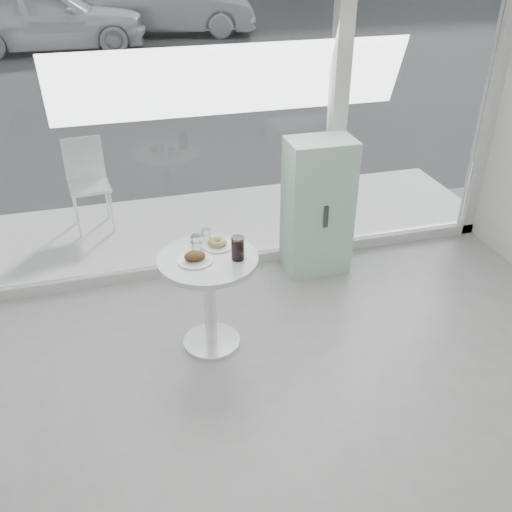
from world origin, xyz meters
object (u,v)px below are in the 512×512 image
object	(u,v)px
car_white	(46,17)
cola_glass	(238,249)
water_tumbler_b	(206,237)
plate_donut	(218,244)
main_table	(209,283)
patio_chair	(87,178)
car_silver	(174,7)
water_tumbler_a	(196,244)
mint_cabinet	(318,207)
plate_fritter	(195,257)

from	to	relation	value
car_white	cola_glass	distance (m)	12.39
water_tumbler_b	plate_donut	bearing A→B (deg)	-44.74
main_table	patio_chair	size ratio (longest dim) A/B	0.84
plate_donut	cola_glass	size ratio (longest dim) A/B	1.35
car_silver	water_tumbler_b	size ratio (longest dim) A/B	38.76
car_white	cola_glass	bearing A→B (deg)	-170.61
patio_chair	water_tumbler_a	world-z (taller)	patio_chair
patio_chair	plate_donut	distance (m)	2.27
patio_chair	cola_glass	world-z (taller)	patio_chair
car_silver	plate_donut	size ratio (longest dim) A/B	18.93
car_white	cola_glass	world-z (taller)	car_white
water_tumbler_a	cola_glass	bearing A→B (deg)	-37.30
mint_cabinet	patio_chair	size ratio (longest dim) A/B	1.36
main_table	car_silver	world-z (taller)	car_silver
plate_fritter	plate_donut	distance (m)	0.25
patio_chair	water_tumbler_b	world-z (taller)	patio_chair
plate_fritter	plate_donut	bearing A→B (deg)	40.22
plate_fritter	cola_glass	distance (m)	0.30
main_table	car_white	xyz separation A→B (m)	(-1.51, 12.20, 0.25)
plate_fritter	mint_cabinet	bearing A→B (deg)	34.70
car_white	main_table	bearing A→B (deg)	-171.50
car_white	water_tumbler_b	distance (m)	12.09
water_tumbler_a	water_tumbler_b	size ratio (longest dim) A/B	1.05
car_silver	water_tumbler_a	size ratio (longest dim) A/B	37.01
main_table	water_tumbler_b	xyz separation A→B (m)	(0.04, 0.21, 0.27)
patio_chair	water_tumbler_a	size ratio (longest dim) A/B	7.66
water_tumbler_a	cola_glass	xyz separation A→B (m)	(0.26, -0.20, 0.03)
plate_donut	water_tumbler_b	world-z (taller)	water_tumbler_b
plate_fritter	main_table	bearing A→B (deg)	12.49
mint_cabinet	plate_fritter	distance (m)	1.53
main_table	water_tumbler_b	world-z (taller)	water_tumbler_b
mint_cabinet	water_tumbler_a	size ratio (longest dim) A/B	10.43
water_tumbler_a	water_tumbler_b	bearing A→B (deg)	43.06
car_white	water_tumbler_a	xyz separation A→B (m)	(1.46, -12.07, 0.03)
patio_chair	car_white	world-z (taller)	car_white
patio_chair	plate_fritter	bearing A→B (deg)	-78.16
plate_donut	water_tumbler_b	distance (m)	0.10
patio_chair	plate_donut	world-z (taller)	patio_chair
cola_glass	main_table	bearing A→B (deg)	159.91
main_table	water_tumbler_a	distance (m)	0.31
mint_cabinet	plate_fritter	xyz separation A→B (m)	(-1.25, -0.87, 0.17)
plate_fritter	cola_glass	world-z (taller)	cola_glass
patio_chair	water_tumbler_a	xyz separation A→B (m)	(0.75, -2.09, 0.25)
patio_chair	car_white	bearing A→B (deg)	88.15
water_tumbler_a	water_tumbler_b	xyz separation A→B (m)	(0.09, 0.09, -0.00)
main_table	mint_cabinet	xyz separation A→B (m)	(1.16, 0.85, 0.07)
car_white	plate_fritter	bearing A→B (deg)	-171.93
mint_cabinet	plate_donut	world-z (taller)	mint_cabinet
mint_cabinet	car_silver	size ratio (longest dim) A/B	0.28
car_silver	water_tumbler_b	distance (m)	13.53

